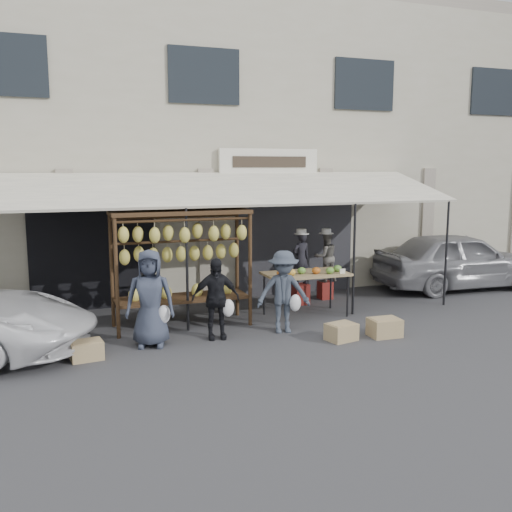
{
  "coord_description": "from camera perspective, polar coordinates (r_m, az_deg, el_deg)",
  "views": [
    {
      "loc": [
        -3.36,
        -9.01,
        3.04
      ],
      "look_at": [
        0.45,
        1.4,
        1.3
      ],
      "focal_mm": 40.0,
      "sensor_mm": 36.0,
      "label": 1
    }
  ],
  "objects": [
    {
      "name": "ground_plane",
      "position": [
        10.08,
        0.35,
        -8.63
      ],
      "size": [
        90.0,
        90.0,
        0.0
      ],
      "primitive_type": "plane",
      "color": "#2D2D30"
    },
    {
      "name": "shophouse",
      "position": [
        15.87,
        -8.01,
        11.03
      ],
      "size": [
        24.0,
        6.15,
        7.3
      ],
      "color": "#A19B82",
      "rests_on": "ground_plane"
    },
    {
      "name": "awning",
      "position": [
        11.78,
        -3.5,
        6.64
      ],
      "size": [
        10.0,
        2.35,
        2.92
      ],
      "color": "silver",
      "rests_on": "ground_plane"
    },
    {
      "name": "banana_rack",
      "position": [
        10.8,
        -7.47,
        1.0
      ],
      "size": [
        2.6,
        0.9,
        2.24
      ],
      "color": "black",
      "rests_on": "ground_plane"
    },
    {
      "name": "produce_table",
      "position": [
        11.65,
        5.09,
        -1.84
      ],
      "size": [
        1.7,
        0.9,
        1.04
      ],
      "color": "#9C8860",
      "rests_on": "ground_plane"
    },
    {
      "name": "vendor_left",
      "position": [
        12.63,
        4.53,
        -0.24
      ],
      "size": [
        0.47,
        0.35,
        1.16
      ],
      "primitive_type": "imported",
      "rotation": [
        0.0,
        0.0,
        3.32
      ],
      "color": "black",
      "rests_on": "stool_left"
    },
    {
      "name": "vendor_right",
      "position": [
        13.21,
        6.99,
        -0.09
      ],
      "size": [
        0.57,
        0.45,
        1.15
      ],
      "primitive_type": "imported",
      "rotation": [
        0.0,
        0.0,
        3.11
      ],
      "color": "#66625B",
      "rests_on": "stool_right"
    },
    {
      "name": "customer_left",
      "position": [
        9.84,
        -10.56,
        -4.18
      ],
      "size": [
        0.92,
        0.71,
        1.67
      ],
      "primitive_type": "imported",
      "rotation": [
        0.0,
        0.0,
        -0.25
      ],
      "color": "#313849",
      "rests_on": "ground_plane"
    },
    {
      "name": "customer_mid",
      "position": [
        10.15,
        -4.07,
        -4.27
      ],
      "size": [
        0.89,
        0.46,
        1.46
      ],
      "primitive_type": "imported",
      "rotation": [
        0.0,
        0.0,
        -0.13
      ],
      "color": "black",
      "rests_on": "ground_plane"
    },
    {
      "name": "customer_right",
      "position": [
        10.5,
        2.75,
        -3.6
      ],
      "size": [
        1.08,
        0.76,
        1.53
      ],
      "primitive_type": "imported",
      "rotation": [
        0.0,
        0.0,
        -0.21
      ],
      "color": "#363E4B",
      "rests_on": "ground_plane"
    },
    {
      "name": "stool_left",
      "position": [
        12.79,
        4.49,
        -3.81
      ],
      "size": [
        0.37,
        0.37,
        0.45
      ],
      "primitive_type": "cube",
      "rotation": [
        0.0,
        0.0,
        -0.18
      ],
      "color": "maroon",
      "rests_on": "ground_plane"
    },
    {
      "name": "stool_right",
      "position": [
        13.35,
        6.93,
        -3.4
      ],
      "size": [
        0.31,
        0.31,
        0.41
      ],
      "primitive_type": "cube",
      "rotation": [
        0.0,
        0.0,
        0.07
      ],
      "color": "maroon",
      "rests_on": "ground_plane"
    },
    {
      "name": "crate_near_a",
      "position": [
        10.27,
        8.53,
        -7.52
      ],
      "size": [
        0.58,
        0.49,
        0.3
      ],
      "primitive_type": "cube",
      "rotation": [
        0.0,
        0.0,
        0.23
      ],
      "color": "tan",
      "rests_on": "ground_plane"
    },
    {
      "name": "crate_near_b",
      "position": [
        10.64,
        12.73,
        -6.98
      ],
      "size": [
        0.56,
        0.44,
        0.33
      ],
      "primitive_type": "cube",
      "rotation": [
        0.0,
        0.0,
        -0.04
      ],
      "color": "tan",
      "rests_on": "ground_plane"
    },
    {
      "name": "crate_far",
      "position": [
        9.58,
        -16.59,
        -9.02
      ],
      "size": [
        0.54,
        0.43,
        0.3
      ],
      "primitive_type": "cube",
      "rotation": [
        0.0,
        0.0,
        0.12
      ],
      "color": "tan",
      "rests_on": "ground_plane"
    },
    {
      "name": "sedan",
      "position": [
        15.14,
        19.58,
        -0.39
      ],
      "size": [
        4.34,
        1.96,
        1.45
      ],
      "primitive_type": "imported",
      "rotation": [
        0.0,
        0.0,
        1.51
      ],
      "color": "gray",
      "rests_on": "ground_plane"
    }
  ]
}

